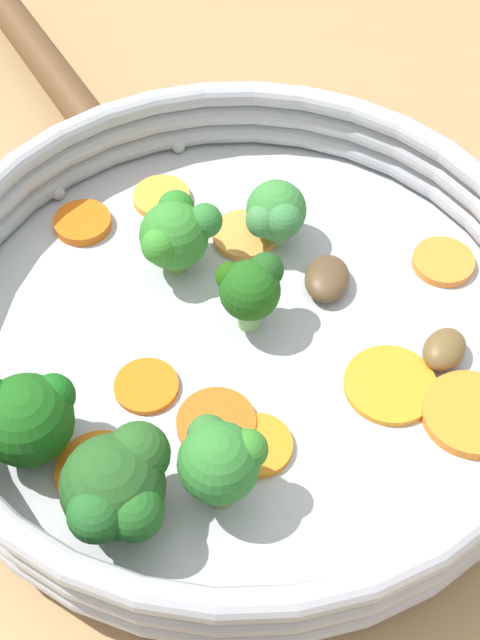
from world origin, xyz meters
TOP-DOWN VIEW (x-y plane):
  - ground_plane at (0.00, 0.00)m, footprint 4.00×4.00m
  - skillet at (0.00, 0.00)m, footprint 0.31×0.31m
  - skillet_rim_wall at (0.00, 0.00)m, footprint 0.32×0.32m
  - skillet_handle at (-0.25, -0.05)m, footprint 0.21×0.06m
  - skillet_rivet_left at (-0.15, 0.01)m, footprint 0.01×0.01m
  - skillet_rivet_right at (-0.13, -0.07)m, footprint 0.01×0.01m
  - carrot_slice_0 at (-0.01, 0.12)m, footprint 0.05×0.05m
  - carrot_slice_1 at (0.01, -0.05)m, footprint 0.04×0.04m
  - carrot_slice_2 at (-0.07, 0.03)m, footprint 0.05×0.05m
  - carrot_slice_3 at (-0.10, -0.06)m, footprint 0.04×0.04m
  - carrot_slice_4 at (0.05, -0.09)m, footprint 0.04×0.04m
  - carrot_slice_5 at (0.05, -0.03)m, footprint 0.05×0.05m
  - carrot_slice_6 at (0.08, 0.09)m, footprint 0.07×0.07m
  - carrot_slice_7 at (0.06, -0.01)m, footprint 0.04×0.04m
  - carrot_slice_8 at (-0.11, -0.01)m, footprint 0.04×0.04m
  - carrot_slice_9 at (0.05, 0.06)m, footprint 0.06×0.06m
  - broccoli_floret_0 at (-0.06, 0.04)m, footprint 0.04×0.04m
  - broccoli_floret_1 at (0.03, -0.11)m, footprint 0.04×0.05m
  - broccoli_floret_2 at (0.08, -0.04)m, footprint 0.04×0.04m
  - broccoli_floret_3 at (-0.06, -0.02)m, footprint 0.04×0.04m
  - broccoli_floret_4 at (0.08, -0.08)m, footprint 0.05×0.05m
  - broccoli_floret_5 at (-0.01, 0.01)m, footprint 0.03×0.03m
  - mushroom_piece_0 at (-0.02, 0.06)m, footprint 0.04×0.04m
  - mushroom_piece_1 at (0.05, 0.09)m, footprint 0.03×0.03m

SIDE VIEW (x-z plane):
  - ground_plane at x=0.00m, z-range 0.00..0.00m
  - skillet at x=0.00m, z-range 0.00..0.01m
  - carrot_slice_1 at x=0.01m, z-range 0.01..0.02m
  - carrot_slice_9 at x=0.05m, z-range 0.01..0.02m
  - carrot_slice_7 at x=0.06m, z-range 0.01..0.02m
  - carrot_slice_2 at x=-0.07m, z-range 0.01..0.02m
  - carrot_slice_4 at x=0.05m, z-range 0.01..0.02m
  - carrot_slice_0 at x=-0.01m, z-range 0.01..0.02m
  - carrot_slice_8 at x=-0.11m, z-range 0.01..0.02m
  - carrot_slice_5 at x=0.05m, z-range 0.01..0.02m
  - carrot_slice_3 at x=-0.10m, z-range 0.01..0.02m
  - carrot_slice_6 at x=0.08m, z-range 0.01..0.02m
  - skillet_rivet_left at x=-0.15m, z-range 0.01..0.02m
  - skillet_rivet_right at x=-0.13m, z-range 0.01..0.02m
  - mushroom_piece_0 at x=-0.02m, z-range 0.01..0.03m
  - mushroom_piece_1 at x=0.05m, z-range 0.01..0.03m
  - skillet_handle at x=-0.25m, z-range 0.01..0.04m
  - skillet_rim_wall at x=0.00m, z-range 0.01..0.06m
  - broccoli_floret_0 at x=-0.06m, z-range 0.02..0.06m
  - broccoli_floret_3 at x=-0.06m, z-range 0.02..0.06m
  - broccoli_floret_4 at x=0.08m, z-range 0.02..0.06m
  - broccoli_floret_1 at x=0.03m, z-range 0.02..0.06m
  - broccoli_floret_5 at x=-0.01m, z-range 0.02..0.06m
  - broccoli_floret_2 at x=0.08m, z-range 0.02..0.07m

